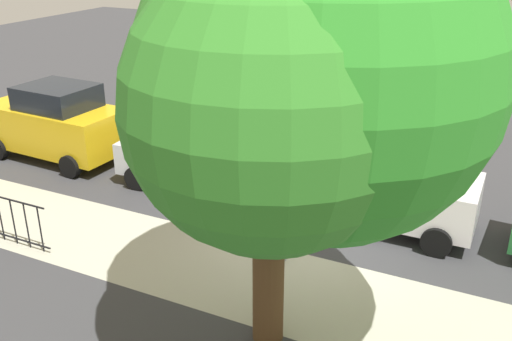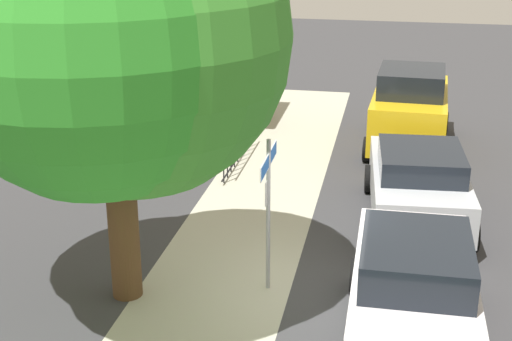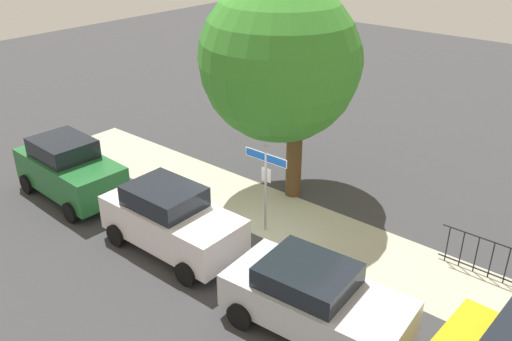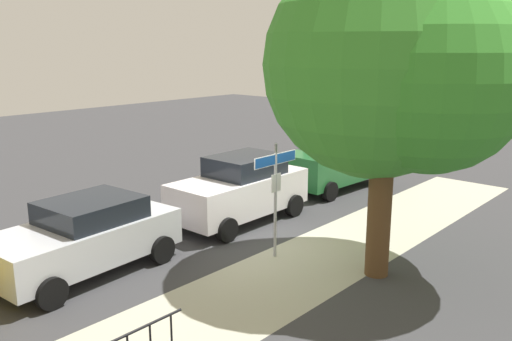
{
  "view_description": "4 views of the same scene",
  "coord_description": "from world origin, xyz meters",
  "views": [
    {
      "loc": [
        -3.76,
        9.75,
        6.3
      ],
      "look_at": [
        0.87,
        0.21,
        1.78
      ],
      "focal_mm": 40.33,
      "sensor_mm": 36.0,
      "label": 1
    },
    {
      "loc": [
        -11.02,
        -1.57,
        6.39
      ],
      "look_at": [
        -0.04,
        0.58,
        2.22
      ],
      "focal_mm": 51.84,
      "sensor_mm": 36.0,
      "label": 2
    },
    {
      "loc": [
        8.61,
        -10.24,
        8.61
      ],
      "look_at": [
        -0.43,
        0.64,
        1.68
      ],
      "focal_mm": 38.01,
      "sensor_mm": 36.0,
      "label": 3
    },
    {
      "loc": [
        9.33,
        7.97,
        4.89
      ],
      "look_at": [
        1.05,
        0.63,
        2.29
      ],
      "focal_mm": 37.65,
      "sensor_mm": 36.0,
      "label": 4
    }
  ],
  "objects": [
    {
      "name": "sidewalk_strip",
      "position": [
        2.0,
        1.3,
        0.0
      ],
      "size": [
        24.0,
        2.6,
        0.0
      ],
      "primitive_type": "cube",
      "color": "#B0AE99",
      "rests_on": "ground_plane"
    },
    {
      "name": "iron_fence",
      "position": [
        6.15,
        2.3,
        0.56
      ],
      "size": [
        3.05,
        0.04,
        1.07
      ],
      "color": "black",
      "rests_on": "ground_plane"
    },
    {
      "name": "car_silver",
      "position": [
        3.55,
        -2.14,
        0.84
      ],
      "size": [
        4.23,
        2.32,
        1.62
      ],
      "rotation": [
        0.0,
        0.0,
        0.07
      ],
      "color": "silver",
      "rests_on": "ground_plane"
    },
    {
      "name": "shade_tree",
      "position": [
        -1.11,
        2.61,
        4.48
      ],
      "size": [
        5.19,
        5.5,
        6.88
      ],
      "color": "#523920",
      "rests_on": "ground_plane"
    },
    {
      "name": "street_sign",
      "position": [
        0.12,
        0.4,
        1.87
      ],
      "size": [
        1.44,
        0.07,
        2.71
      ],
      "color": "#9EA0A5",
      "rests_on": "ground_plane"
    },
    {
      "name": "car_green",
      "position": [
        -6.04,
        -2.03,
        0.98
      ],
      "size": [
        4.11,
        2.15,
        1.97
      ],
      "rotation": [
        0.0,
        0.0,
        -0.05
      ],
      "color": "#226630",
      "rests_on": "ground_plane"
    },
    {
      "name": "car_white",
      "position": [
        -1.25,
        -2.0,
        0.94
      ],
      "size": [
        4.13,
        1.98,
        1.87
      ],
      "rotation": [
        0.0,
        0.0,
        0.01
      ],
      "color": "white",
      "rests_on": "ground_plane"
    },
    {
      "name": "ground_plane",
      "position": [
        0.0,
        0.0,
        0.0
      ],
      "size": [
        60.0,
        60.0,
        0.0
      ],
      "primitive_type": "plane",
      "color": "#38383A"
    }
  ]
}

